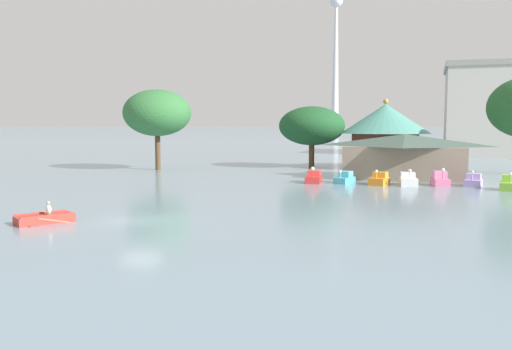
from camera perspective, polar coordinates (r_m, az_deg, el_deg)
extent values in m
plane|color=gray|center=(34.57, -11.92, -4.71)|extent=(2000.00, 2000.00, 0.00)
cube|color=#B7382D|center=(35.28, -21.21, -4.36)|extent=(3.03, 3.53, 0.48)
cube|color=#B7382D|center=(34.62, -20.91, -4.05)|extent=(1.86, 2.65, 0.10)
cube|color=#B7382D|center=(35.86, -21.53, -3.75)|extent=(1.86, 2.65, 0.10)
cube|color=#997F5B|center=(35.31, -20.84, -3.91)|extent=(1.13, 0.88, 0.04)
ellipsoid|color=white|center=(35.27, -20.85, -3.43)|extent=(0.54, 0.51, 0.57)
sphere|color=tan|center=(35.21, -20.87, -2.79)|extent=(0.22, 0.22, 0.22)
cylinder|color=tan|center=(33.77, -20.29, -4.54)|extent=(1.07, 1.53, 0.48)
cylinder|color=tan|center=(36.81, -21.82, -3.79)|extent=(1.07, 1.53, 0.48)
cube|color=red|center=(55.40, 6.04, -0.51)|extent=(1.73, 2.95, 0.68)
cube|color=#E8423C|center=(55.69, 6.09, 0.14)|extent=(1.37, 1.38, 0.51)
cylinder|color=red|center=(54.22, 5.92, 0.07)|extent=(0.14, 0.14, 0.65)
sphere|color=white|center=(54.18, 5.93, 0.61)|extent=(0.38, 0.38, 0.38)
cube|color=#4CB7CC|center=(55.52, 9.21, -0.58)|extent=(1.97, 2.83, 0.59)
cube|color=#5DCDE2|center=(55.75, 9.35, 0.05)|extent=(1.40, 1.41, 0.59)
cylinder|color=#4CB7CC|center=(54.53, 8.78, -0.12)|extent=(0.14, 0.14, 0.47)
sphere|color=white|center=(54.50, 8.79, 0.28)|extent=(0.28, 0.28, 0.28)
cube|color=orange|center=(54.62, 12.75, -0.69)|extent=(1.98, 2.78, 0.70)
cube|color=gold|center=(54.86, 12.86, -0.01)|extent=(1.48, 1.37, 0.54)
cylinder|color=orange|center=(53.59, 12.46, -0.12)|extent=(0.14, 0.14, 0.56)
sphere|color=white|center=(53.55, 12.47, 0.34)|extent=(0.29, 0.29, 0.29)
cube|color=white|center=(54.68, 15.59, -0.72)|extent=(1.99, 2.91, 0.74)
cube|color=white|center=(54.95, 15.57, -0.03)|extent=(1.51, 1.41, 0.52)
cylinder|color=white|center=(53.55, 15.76, -0.11)|extent=(0.14, 0.14, 0.63)
sphere|color=white|center=(53.51, 15.77, 0.39)|extent=(0.32, 0.32, 0.32)
cube|color=pink|center=(55.39, 18.70, -0.75)|extent=(1.86, 2.60, 0.70)
cube|color=pink|center=(55.61, 18.66, -0.01)|extent=(1.39, 1.28, 0.69)
cylinder|color=pink|center=(54.41, 18.94, -0.12)|extent=(0.14, 0.14, 0.72)
sphere|color=white|center=(54.36, 18.96, 0.45)|extent=(0.36, 0.36, 0.36)
cube|color=#B299D8|center=(55.98, 21.75, -0.81)|extent=(1.91, 2.71, 0.66)
cube|color=#C8ADF0|center=(56.23, 21.81, -0.17)|extent=(1.44, 1.33, 0.56)
cylinder|color=#B299D8|center=(54.93, 21.66, -0.24)|extent=(0.14, 0.14, 0.64)
sphere|color=white|center=(54.89, 21.68, 0.24)|extent=(0.28, 0.28, 0.28)
cube|color=#8CCC3F|center=(54.06, 25.08, -1.11)|extent=(2.15, 2.90, 0.71)
cube|color=#A0E24F|center=(54.32, 25.13, -0.36)|extent=(1.63, 1.43, 0.65)
cylinder|color=#8CCC3F|center=(52.94, 25.04, -0.49)|extent=(0.14, 0.14, 0.67)
sphere|color=white|center=(52.90, 25.06, 0.04)|extent=(0.31, 0.31, 0.31)
cube|color=gray|center=(61.55, 15.28, 1.25)|extent=(12.48, 7.56, 3.54)
pyramid|color=#42564C|center=(61.43, 15.34, 3.49)|extent=(13.48, 8.69, 1.28)
cylinder|color=brown|center=(74.54, 13.30, 2.41)|extent=(8.74, 8.74, 4.66)
cone|color=teal|center=(74.46, 13.37, 5.69)|extent=(11.77, 11.77, 3.86)
sphere|color=#B7993D|center=(74.51, 13.41, 7.44)|extent=(0.70, 0.70, 0.70)
cylinder|color=brown|center=(71.30, -10.22, 2.22)|extent=(0.67, 0.67, 4.35)
ellipsoid|color=#337038|center=(71.21, -10.29, 6.36)|extent=(8.68, 8.68, 5.95)
cylinder|color=brown|center=(74.34, 5.82, 1.89)|extent=(0.75, 0.75, 3.03)
ellipsoid|color=#1E5128|center=(74.21, 5.85, 5.08)|extent=(8.89, 8.89, 5.25)
cone|color=silver|center=(412.53, 8.36, 14.94)|extent=(5.57, 5.57, 150.02)
sphere|color=silver|center=(416.10, 8.40, 17.50)|extent=(9.20, 9.20, 9.20)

